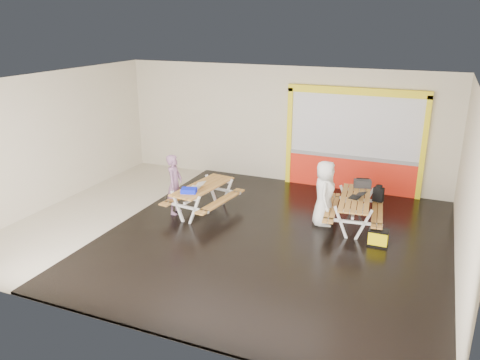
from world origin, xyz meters
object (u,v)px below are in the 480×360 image
at_px(person_right, 324,194).
at_px(fluke_bag, 378,238).
at_px(picnic_table_right, 355,205).
at_px(dark_case, 324,218).
at_px(blue_pouch, 189,191).
at_px(toolbox, 362,184).
at_px(laptop_left, 197,186).
at_px(laptop_right, 357,196).
at_px(person_left, 175,184).
at_px(picnic_table_left, 203,192).
at_px(backpack, 378,193).

xyz_separation_m(person_right, fluke_bag, (1.39, -0.71, -0.58)).
distance_m(picnic_table_right, dark_case, 0.86).
relative_size(blue_pouch, toolbox, 0.79).
bearing_deg(laptop_left, person_right, 13.78).
distance_m(person_right, laptop_right, 0.76).
bearing_deg(picnic_table_right, person_left, -167.82).
distance_m(person_left, person_right, 3.73).
relative_size(laptop_left, dark_case, 1.21).
height_order(picnic_table_left, blue_pouch, blue_pouch).
bearing_deg(picnic_table_right, laptop_right, -12.90).
relative_size(picnic_table_right, dark_case, 5.94).
xyz_separation_m(person_left, fluke_bag, (5.03, 0.09, -0.59)).
height_order(blue_pouch, dark_case, blue_pouch).
height_order(picnic_table_right, dark_case, picnic_table_right).
xyz_separation_m(blue_pouch, fluke_bag, (4.46, 0.40, -0.60)).
relative_size(dark_case, fluke_bag, 0.81).
relative_size(picnic_table_right, backpack, 5.03).
bearing_deg(person_left, picnic_table_right, -88.06).
bearing_deg(blue_pouch, person_left, 152.18).
distance_m(laptop_right, fluke_bag, 1.21).
xyz_separation_m(laptop_left, fluke_bag, (4.43, 0.04, -0.60)).
xyz_separation_m(picnic_table_right, person_left, (-4.35, -0.94, 0.22)).
height_order(picnic_table_right, toolbox, toolbox).
relative_size(laptop_right, dark_case, 1.18).
distance_m(picnic_table_left, dark_case, 3.10).
xyz_separation_m(laptop_left, laptop_right, (3.78, 0.87, -0.01)).
distance_m(dark_case, fluke_bag, 1.67).
bearing_deg(fluke_bag, picnic_table_right, 128.98).
height_order(picnic_table_left, person_right, person_right).
xyz_separation_m(laptop_left, backpack, (4.20, 1.55, -0.12)).
xyz_separation_m(toolbox, backpack, (0.42, -0.13, -0.16)).
relative_size(toolbox, backpack, 1.12).
bearing_deg(laptop_left, person_left, -174.74).
relative_size(blue_pouch, fluke_bag, 0.85).
bearing_deg(laptop_left, dark_case, 17.38).
bearing_deg(picnic_table_right, picnic_table_left, -169.88).
bearing_deg(backpack, person_right, -145.31).
relative_size(picnic_table_left, person_left, 1.36).
relative_size(picnic_table_left, fluke_bag, 4.92).
bearing_deg(toolbox, backpack, -17.02).
relative_size(person_left, fluke_bag, 3.60).
distance_m(blue_pouch, fluke_bag, 4.52).
xyz_separation_m(backpack, dark_case, (-1.17, -0.60, -0.60)).
xyz_separation_m(laptop_right, backpack, (0.41, 0.67, -0.11)).
xyz_separation_m(person_right, laptop_left, (-3.04, -0.74, 0.02)).
bearing_deg(fluke_bag, toolbox, 111.69).
relative_size(person_right, backpack, 3.98).
bearing_deg(person_right, fluke_bag, -127.62).
distance_m(picnic_table_right, laptop_right, 0.23).
height_order(laptop_right, backpack, laptop_right).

